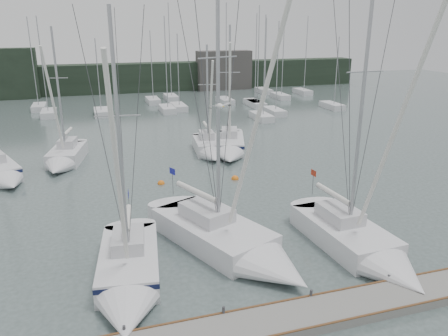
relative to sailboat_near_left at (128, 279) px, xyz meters
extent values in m
plane|color=#455451|center=(5.51, 0.64, -0.57)|extent=(160.00, 160.00, 0.00)
cube|color=slate|center=(5.51, -4.36, -0.37)|extent=(24.00, 2.00, 0.40)
cube|color=black|center=(5.51, 62.64, 1.93)|extent=(90.00, 4.00, 5.00)
cube|color=#413E3B|center=(23.51, 60.64, 2.93)|extent=(10.00, 3.00, 7.00)
cube|color=silver|center=(0.53, 42.32, -0.22)|extent=(1.80, 4.50, 0.90)
cylinder|color=#9A9CA1|center=(0.53, 41.82, 4.81)|extent=(0.12, 0.12, 9.17)
cube|color=silver|center=(34.96, 51.17, -0.22)|extent=(1.80, 4.50, 0.90)
cylinder|color=#9A9CA1|center=(34.96, 50.67, 6.28)|extent=(0.12, 0.12, 12.10)
cube|color=silver|center=(28.83, 54.09, -0.22)|extent=(1.80, 4.50, 0.90)
cylinder|color=#9A9CA1|center=(28.83, 53.59, 6.14)|extent=(0.12, 0.12, 11.83)
cube|color=silver|center=(19.99, 33.18, -0.22)|extent=(1.80, 4.50, 0.90)
cylinder|color=#9A9CA1|center=(19.99, 32.68, 6.19)|extent=(0.12, 0.12, 11.92)
cube|color=silver|center=(8.56, 49.59, -0.22)|extent=(1.80, 4.50, 0.90)
cylinder|color=#9A9CA1|center=(8.56, 49.09, 5.20)|extent=(0.12, 0.12, 9.95)
cube|color=silver|center=(11.79, 51.70, -0.22)|extent=(1.80, 4.50, 0.90)
cylinder|color=#9A9CA1|center=(11.79, 51.20, 7.19)|extent=(0.12, 0.12, 13.92)
cube|color=silver|center=(22.64, 41.96, -0.22)|extent=(1.80, 4.50, 0.90)
cylinder|color=#9A9CA1|center=(22.64, 41.46, 6.89)|extent=(0.12, 0.12, 13.32)
cube|color=silver|center=(9.40, 41.92, -0.22)|extent=(1.80, 4.50, 0.90)
cylinder|color=#9A9CA1|center=(9.40, 41.42, 6.15)|extent=(0.12, 0.12, 11.85)
cube|color=silver|center=(-7.75, 48.83, -0.22)|extent=(1.80, 4.50, 0.90)
cylinder|color=#9A9CA1|center=(-7.75, 48.33, 6.13)|extent=(0.12, 0.12, 11.80)
cube|color=silver|center=(22.69, 43.02, -0.22)|extent=(1.80, 4.50, 0.90)
cylinder|color=#9A9CA1|center=(22.69, 42.52, 6.37)|extent=(0.12, 0.12, 12.29)
cube|color=silver|center=(11.27, 43.08, -0.22)|extent=(1.80, 4.50, 0.90)
cylinder|color=#9A9CA1|center=(11.27, 42.58, 5.03)|extent=(0.12, 0.12, 9.61)
cube|color=silver|center=(32.66, 37.40, -0.22)|extent=(1.80, 4.50, 0.90)
cylinder|color=#9A9CA1|center=(32.66, 36.90, 4.83)|extent=(0.12, 0.12, 9.20)
cube|color=silver|center=(19.17, 46.10, -0.22)|extent=(1.80, 4.50, 0.90)
cylinder|color=#9A9CA1|center=(19.17, 45.60, 7.12)|extent=(0.12, 0.12, 13.79)
cube|color=silver|center=(22.94, 35.94, -0.22)|extent=(1.80, 4.50, 0.90)
cylinder|color=#9A9CA1|center=(22.94, 35.44, 5.84)|extent=(0.12, 0.12, 11.23)
cube|color=silver|center=(29.16, 47.76, -0.22)|extent=(1.80, 4.50, 0.90)
cylinder|color=#9A9CA1|center=(29.16, 47.26, 6.68)|extent=(0.12, 0.12, 12.91)
cube|color=silver|center=(-6.15, 43.68, -0.22)|extent=(1.80, 4.50, 0.90)
cylinder|color=#9A9CA1|center=(-6.15, 43.18, 6.14)|extent=(0.12, 0.12, 11.83)
cube|color=silver|center=(0.21, 1.63, -0.14)|extent=(3.54, 6.29, 1.44)
cone|color=silver|center=(-0.34, -2.61, -0.14)|extent=(3.10, 2.90, 2.79)
cube|color=#B8B8BD|center=(0.27, 2.10, 0.92)|extent=(1.83, 2.57, 0.67)
cylinder|color=#9A9CA1|center=(0.16, 1.20, 6.22)|extent=(0.17, 0.17, 11.28)
cylinder|color=silver|center=(0.37, 2.81, 1.78)|extent=(0.65, 2.93, 0.27)
cube|color=#0F1537|center=(0.21, 1.63, 0.34)|extent=(3.56, 6.31, 0.24)
cube|color=navy|center=(0.62, 4.78, 2.31)|extent=(0.09, 0.52, 0.35)
cube|color=silver|center=(4.98, 3.34, -0.09)|extent=(5.99, 8.07, 1.60)
cone|color=silver|center=(7.01, -1.48, -0.09)|extent=(4.37, 4.22, 3.42)
cube|color=#B8B8BD|center=(4.77, 3.83, 1.08)|extent=(2.87, 3.43, 0.75)
cylinder|color=#9A9CA1|center=(5.18, 2.86, 8.10)|extent=(0.19, 0.19, 14.78)
cylinder|color=silver|center=(4.41, 4.69, 2.04)|extent=(1.66, 3.41, 0.30)
cube|color=navy|center=(3.48, 6.91, 2.63)|extent=(0.24, 0.54, 0.38)
cube|color=silver|center=(11.92, 1.07, -0.11)|extent=(3.44, 6.60, 1.53)
cone|color=silver|center=(12.20, -3.51, -0.11)|extent=(3.22, 2.93, 3.05)
cube|color=#B8B8BD|center=(11.89, 1.57, 1.00)|extent=(1.83, 2.67, 0.71)
cylinder|color=#9A9CA1|center=(11.95, 0.61, 7.54)|extent=(0.18, 0.18, 13.78)
cylinder|color=silver|center=(11.84, 2.35, 1.92)|extent=(0.48, 3.15, 0.28)
cube|color=#A22A15|center=(11.71, 4.47, 2.48)|extent=(0.05, 0.55, 0.37)
cone|color=silver|center=(-7.08, 15.66, -0.12)|extent=(3.12, 2.90, 2.51)
cube|color=silver|center=(-3.22, 21.85, -0.12)|extent=(3.52, 5.49, 1.52)
cone|color=silver|center=(-3.97, 18.30, -0.12)|extent=(2.92, 2.65, 2.53)
cube|color=#B8B8BD|center=(-3.12, 22.34, 0.99)|extent=(1.78, 2.28, 0.71)
cylinder|color=#9A9CA1|center=(-3.30, 21.49, 5.79)|extent=(0.18, 0.18, 10.29)
cylinder|color=silver|center=(-3.01, 22.84, 1.90)|extent=(0.79, 2.49, 0.28)
cube|color=silver|center=(9.53, 21.13, -0.13)|extent=(2.87, 5.01, 1.47)
cone|color=silver|center=(9.15, 17.74, -0.13)|extent=(2.57, 2.30, 2.36)
cube|color=#B8B8BD|center=(9.58, 21.62, 0.95)|extent=(1.50, 2.04, 0.69)
cylinder|color=#9A9CA1|center=(9.49, 20.79, 4.99)|extent=(0.18, 0.18, 8.76)
cylinder|color=silver|center=(9.64, 22.08, 1.83)|extent=(0.53, 2.35, 0.27)
cube|color=silver|center=(11.73, 21.09, -0.10)|extent=(4.36, 6.41, 1.56)
cone|color=silver|center=(10.45, 17.09, -0.10)|extent=(3.34, 3.22, 2.70)
cube|color=#B8B8BD|center=(11.89, 21.58, 1.04)|extent=(2.13, 2.69, 0.73)
cylinder|color=#9A9CA1|center=(11.60, 20.69, 5.86)|extent=(0.19, 0.19, 10.37)
cylinder|color=silver|center=(12.08, 22.21, 1.97)|extent=(1.15, 2.82, 0.29)
cube|color=#0F1537|center=(11.73, 21.09, 0.41)|extent=(4.38, 6.44, 0.26)
sphere|color=orange|center=(3.77, 13.58, -0.57)|extent=(0.56, 0.56, 0.56)
sphere|color=orange|center=(9.53, 12.90, -0.57)|extent=(0.60, 0.60, 0.60)
ellipsoid|color=silver|center=(4.26, -0.51, 7.85)|extent=(0.40, 0.52, 0.21)
cube|color=#999CA2|center=(3.99, -0.63, 7.88)|extent=(0.49, 0.32, 0.12)
cube|color=#999CA2|center=(4.54, -0.40, 7.88)|extent=(0.49, 0.32, 0.12)
camera|label=1|loc=(-0.98, -17.86, 11.12)|focal=35.00mm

